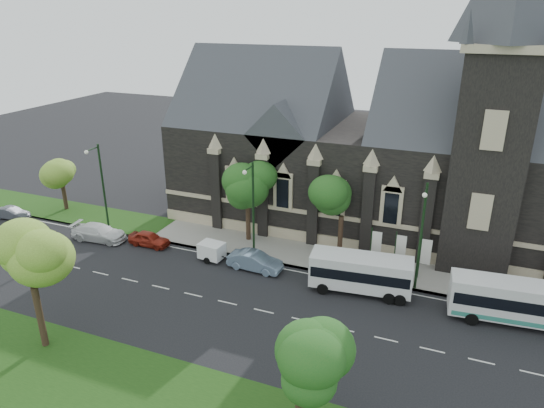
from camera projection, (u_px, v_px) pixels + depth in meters
The scene contains 21 objects.
ground at pixel (264, 311), 36.29m from camera, with size 160.00×160.00×0.00m, color black.
sidewalk at pixel (304, 255), 44.45m from camera, with size 80.00×5.00×0.15m, color gray.
museum at pixel (386, 149), 47.69m from camera, with size 40.00×17.70×29.90m.
tree_park_near at pixel (34, 258), 30.42m from camera, with size 4.42×4.42×8.56m.
tree_park_east at pixel (305, 358), 24.40m from camera, with size 3.40×3.40×6.28m.
tree_walk_right at pixel (346, 196), 42.26m from camera, with size 4.08×4.08×7.80m.
tree_walk_left at pixel (250, 184), 45.40m from camera, with size 3.91×3.91×7.64m.
tree_walk_far at pixel (63, 170), 52.97m from camera, with size 3.40×3.40×6.28m.
street_lamp_near at pixel (421, 232), 37.06m from camera, with size 0.36×1.88×9.00m.
street_lamp_mid at pixel (252, 206), 41.90m from camera, with size 0.36×1.88×9.00m.
street_lamp_far at pixel (101, 183), 47.43m from camera, with size 0.36×1.88×9.00m.
banner_flag_left at pixel (374, 246), 40.99m from camera, with size 0.90×0.10×4.00m.
banner_flag_center at pixel (399, 250), 40.30m from camera, with size 0.90×0.10×4.00m.
banner_flag_right at pixel (424, 254), 39.61m from camera, with size 0.90×0.10×4.00m.
tour_coach at pixel (532, 304), 34.08m from camera, with size 11.03×3.33×3.17m.
shuttle_bus at pixel (361, 272), 38.24m from camera, with size 8.06×3.45×3.02m.
box_trailer at pixel (212, 250), 43.38m from camera, with size 3.12×1.84×1.63m.
sedan at pixel (255, 261), 41.84m from camera, with size 1.66×4.76×1.57m, color #7B96B3.
car_far_red at pixel (149, 239), 46.15m from camera, with size 1.61×4.00×1.36m, color maroon.
car_far_white at pixel (99, 232), 47.24m from camera, with size 2.19×5.40×1.57m, color silver.
car_far_grey at pixel (12, 213), 52.11m from camera, with size 1.33×3.82×1.26m, color #474A53.
Camera 1 is at (12.02, -28.34, 20.80)m, focal length 32.38 mm.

